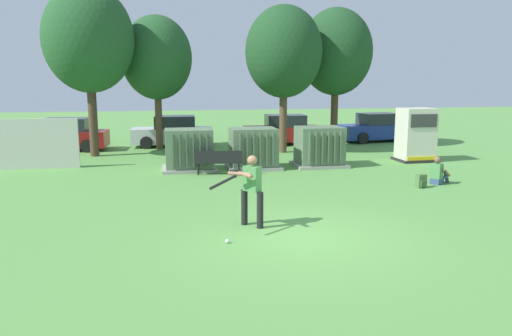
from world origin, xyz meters
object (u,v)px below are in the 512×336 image
at_px(seated_spectator, 438,173).
at_px(parked_car_left_of_center, 173,132).
at_px(batter, 251,187).
at_px(sports_ball, 227,241).
at_px(generator_enclosure, 416,135).
at_px(transformer_mid_west, 253,149).
at_px(transformer_mid_east, 319,147).
at_px(parked_car_right_of_center, 283,131).
at_px(transformer_west, 189,150).
at_px(parked_car_leftmost, 65,135).
at_px(backpack, 421,181).
at_px(parked_car_rightmost, 376,128).
at_px(park_bench, 219,160).

xyz_separation_m(seated_spectator, parked_car_left_of_center, (-8.60, 11.64, 0.38)).
distance_m(batter, sports_ball, 1.63).
distance_m(generator_enclosure, seated_spectator, 5.04).
relative_size(transformer_mid_west, sports_ball, 23.33).
bearing_deg(transformer_mid_east, transformer_mid_west, -179.63).
relative_size(batter, parked_car_right_of_center, 0.41).
relative_size(generator_enclosure, batter, 1.32).
relative_size(transformer_west, parked_car_leftmost, 0.49).
relative_size(seated_spectator, backpack, 2.19).
relative_size(backpack, parked_car_rightmost, 0.10).
distance_m(sports_ball, parked_car_left_of_center, 16.54).
relative_size(batter, backpack, 3.95).
bearing_deg(transformer_mid_east, transformer_west, 179.04).
height_order(transformer_mid_west, parked_car_rightmost, same).
height_order(transformer_west, transformer_mid_west, same).
height_order(parked_car_leftmost, parked_car_right_of_center, same).
relative_size(transformer_mid_east, generator_enclosure, 0.91).
distance_m(park_bench, parked_car_rightmost, 13.19).
relative_size(batter, parked_car_left_of_center, 0.41).
relative_size(park_bench, parked_car_leftmost, 0.42).
relative_size(generator_enclosure, parked_car_right_of_center, 0.54).
height_order(transformer_west, batter, batter).
xyz_separation_m(sports_ball, parked_car_right_of_center, (5.29, 16.23, 0.71)).
xyz_separation_m(generator_enclosure, backpack, (-2.53, -5.13, -0.92)).
relative_size(sports_ball, parked_car_leftmost, 0.02).
bearing_deg(parked_car_leftmost, parked_car_rightmost, 1.90).
bearing_deg(sports_ball, generator_enclosure, 44.97).
bearing_deg(seated_spectator, batter, -152.46).
bearing_deg(transformer_mid_west, parked_car_rightmost, 40.82).
bearing_deg(transformer_mid_west, parked_car_right_of_center, 67.23).
height_order(transformer_mid_east, sports_ball, transformer_mid_east).
relative_size(sports_ball, seated_spectator, 0.09).
bearing_deg(generator_enclosure, parked_car_right_of_center, 122.71).
bearing_deg(parked_car_rightmost, seated_spectator, -104.33).
relative_size(transformer_mid_east, parked_car_leftmost, 0.49).
height_order(transformer_west, seated_spectator, transformer_west).
relative_size(batter, seated_spectator, 1.81).
bearing_deg(generator_enclosure, parked_car_leftmost, 157.95).
distance_m(transformer_west, parked_car_leftmost, 8.90).
height_order(backpack, parked_car_rightmost, parked_car_rightmost).
bearing_deg(backpack, park_bench, 150.50).
xyz_separation_m(transformer_mid_east, generator_enclosure, (4.54, 0.51, 0.35)).
bearing_deg(transformer_mid_east, generator_enclosure, 6.41).
distance_m(transformer_mid_east, parked_car_leftmost, 13.04).
xyz_separation_m(generator_enclosure, batter, (-8.85, -8.44, -0.16)).
bearing_deg(seated_spectator, parked_car_rightmost, 75.67).
distance_m(generator_enclosure, parked_car_right_of_center, 7.93).
height_order(parked_car_right_of_center, parked_car_rightmost, same).
bearing_deg(parked_car_rightmost, transformer_west, -146.71).
height_order(transformer_mid_west, parked_car_right_of_center, same).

